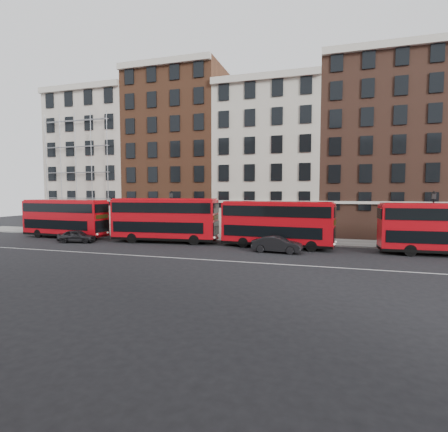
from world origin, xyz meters
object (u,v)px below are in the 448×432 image
(bus_b, at_px, (164,219))
(car_rear, at_px, (77,236))
(bus_c, at_px, (277,223))
(car_front, at_px, (277,244))
(bus_a, at_px, (65,217))
(bus_d, at_px, (446,228))

(bus_b, xyz_separation_m, car_rear, (-8.87, -2.74, -1.84))
(bus_b, bearing_deg, car_rear, -168.05)
(bus_c, bearing_deg, car_front, -75.87)
(car_front, bearing_deg, car_rear, 94.04)
(bus_a, relative_size, bus_b, 0.94)
(bus_b, xyz_separation_m, bus_c, (11.88, 0.01, -0.12))
(car_front, bearing_deg, bus_c, 13.47)
(bus_d, xyz_separation_m, car_front, (-13.79, -2.65, -1.64))
(bus_c, relative_size, car_front, 2.44)
(car_rear, xyz_separation_m, car_front, (21.21, 0.09, 0.05))
(car_rear, bearing_deg, car_front, -102.11)
(bus_a, height_order, car_rear, bus_a)
(bus_a, xyz_separation_m, bus_b, (12.82, -0.01, 0.13))
(bus_c, distance_m, bus_d, 14.24)
(bus_d, bearing_deg, car_rear, -178.01)
(car_rear, bearing_deg, bus_b, -85.19)
(bus_b, distance_m, car_front, 12.74)
(bus_d, bearing_deg, bus_a, 177.51)
(bus_d, distance_m, car_front, 14.13)
(car_front, bearing_deg, bus_a, 87.76)
(bus_b, xyz_separation_m, bus_d, (26.12, 0.00, -0.14))
(bus_b, distance_m, bus_d, 26.12)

